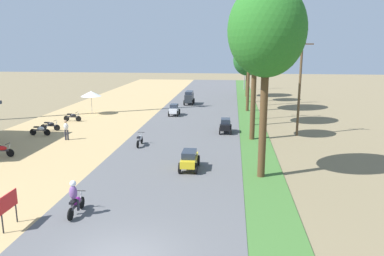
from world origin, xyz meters
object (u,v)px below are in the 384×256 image
object	(u,v)px
parked_motorbike_fifth	(73,116)
car_van_charcoal	(189,97)
median_tree_fifth	(249,49)
utility_pole_near	(300,86)
motorbike_ahead_third	(140,139)
parked_motorbike_second	(2,150)
median_tree_second	(255,54)
vendor_umbrella	(91,94)
parked_motorbike_third	(40,130)
median_tree_fourth	(250,35)
street_signboard	(8,204)
utility_pole_far	(263,66)
parked_motorbike_fourth	(50,125)
car_hatchback_white	(174,109)
median_tree_third	(254,38)
car_sedan_yellow	(189,159)
median_tree_nearest	(267,31)
car_hatchback_black	(226,125)
streetlamp_mid	(245,61)
median_tree_sixth	(247,60)
motorbike_ahead_second	(75,199)
pedestrian_on_shoulder	(66,129)
streetlamp_near	(253,76)

from	to	relation	value
parked_motorbike_fifth	car_van_charcoal	size ratio (longest dim) A/B	0.75
median_tree_fifth	parked_motorbike_fifth	bearing A→B (deg)	-139.32
utility_pole_near	motorbike_ahead_third	world-z (taller)	utility_pole_near
parked_motorbike_second	median_tree_second	distance (m)	19.49
vendor_umbrella	motorbike_ahead_third	world-z (taller)	vendor_umbrella
parked_motorbike_third	median_tree_fifth	bearing A→B (deg)	49.84
median_tree_fourth	car_van_charcoal	bearing A→B (deg)	151.25
parked_motorbike_fifth	street_signboard	distance (m)	22.70
utility_pole_near	utility_pole_far	world-z (taller)	utility_pole_far
parked_motorbike_fourth	street_signboard	distance (m)	18.81
parked_motorbike_fifth	car_hatchback_white	xyz separation A→B (m)	(9.59, 4.14, 0.19)
median_tree_third	median_tree_second	bearing A→B (deg)	-92.27
car_sedan_yellow	car_hatchback_white	xyz separation A→B (m)	(-3.66, 17.62, 0.01)
median_tree_nearest	motorbike_ahead_third	xyz separation A→B (m)	(-8.61, 5.82, -7.66)
parked_motorbike_second	median_tree_fourth	distance (m)	27.73
street_signboard	vendor_umbrella	size ratio (longest dim) A/B	0.59
median_tree_nearest	car_hatchback_white	xyz separation A→B (m)	(-7.93, 18.37, -7.48)
parked_motorbike_third	car_hatchback_black	bearing A→B (deg)	9.72
median_tree_second	car_hatchback_black	distance (m)	6.73
parked_motorbike_third	streetlamp_mid	bearing A→B (deg)	62.96
median_tree_sixth	street_signboard	bearing A→B (deg)	-104.82
median_tree_nearest	car_van_charcoal	bearing A→B (deg)	105.37
median_tree_sixth	utility_pole_near	size ratio (longest dim) A/B	0.94
median_tree_fourth	motorbike_ahead_second	size ratio (longest dim) A/B	6.32
median_tree_fifth	utility_pole_far	distance (m)	3.77
median_tree_second	utility_pole_near	distance (m)	5.00
utility_pole_far	vendor_umbrella	bearing A→B (deg)	-155.78
utility_pole_far	parked_motorbike_second	bearing A→B (deg)	-127.88
car_sedan_yellow	car_van_charcoal	bearing A→B (deg)	96.57
parked_motorbike_second	car_van_charcoal	xyz separation A→B (m)	(10.08, 24.10, 0.47)
parked_motorbike_third	street_signboard	xyz separation A→B (m)	(6.87, -15.66, 0.55)
car_van_charcoal	parked_motorbike_fifth	bearing A→B (deg)	-130.78
median_tree_fourth	parked_motorbike_third	bearing A→B (deg)	-141.61
parked_motorbike_fourth	pedestrian_on_shoulder	distance (m)	4.21
parked_motorbike_third	parked_motorbike_fourth	bearing A→B (deg)	90.53
parked_motorbike_fourth	utility_pole_near	size ratio (longest dim) A/B	0.22
vendor_umbrella	streetlamp_near	xyz separation A→B (m)	(17.30, -1.07, 2.20)
median_tree_second	motorbike_ahead_second	distance (m)	18.16
motorbike_ahead_second	car_sedan_yellow	bearing A→B (deg)	57.51
streetlamp_near	pedestrian_on_shoulder	bearing A→B (deg)	-145.84
streetlamp_near	utility_pole_far	distance (m)	9.80
parked_motorbike_fifth	streetlamp_mid	xyz separation A→B (m)	(17.76, 29.17, 4.35)
parked_motorbike_third	median_tree_second	world-z (taller)	median_tree_second
median_tree_third	motorbike_ahead_third	xyz separation A→B (m)	(-8.73, -8.53, -7.53)
streetlamp_mid	motorbike_ahead_third	distance (m)	38.85
parked_motorbike_fifth	pedestrian_on_shoulder	distance (m)	7.73
car_hatchback_black	car_van_charcoal	world-z (taller)	car_van_charcoal
streetlamp_mid	car_hatchback_white	world-z (taller)	streetlamp_mid
median_tree_sixth	median_tree_second	bearing A→B (deg)	-90.94
parked_motorbike_second	streetlamp_near	world-z (taller)	streetlamp_near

